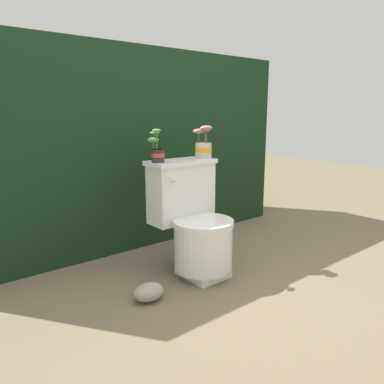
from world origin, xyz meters
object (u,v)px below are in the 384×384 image
potted_plant_left (157,150)px  potted_plant_midleft (203,145)px  toilet (194,223)px  garden_stone (149,292)px

potted_plant_left → potted_plant_midleft: potted_plant_midleft is taller
potted_plant_midleft → potted_plant_left: bearing=176.9°
toilet → potted_plant_midleft: (0.18, 0.11, 0.51)m
potted_plant_left → garden_stone: size_ratio=1.17×
toilet → garden_stone: size_ratio=4.14×
toilet → potted_plant_left: size_ratio=3.54×
toilet → potted_plant_left: potted_plant_left is taller
potted_plant_midleft → garden_stone: size_ratio=1.24×
potted_plant_left → potted_plant_midleft: bearing=-3.1°
potted_plant_left → potted_plant_midleft: (0.38, -0.02, 0.01)m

